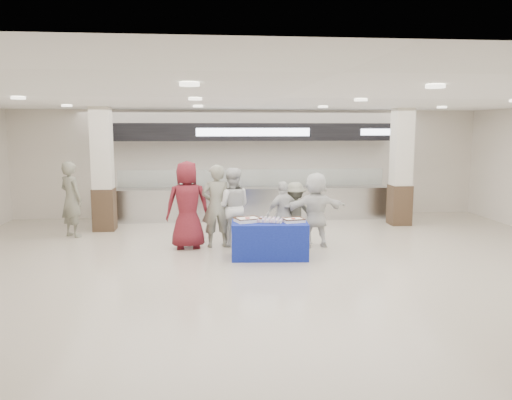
{
  "coord_description": "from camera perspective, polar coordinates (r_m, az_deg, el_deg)",
  "views": [
    {
      "loc": [
        -1.31,
        -9.02,
        2.67
      ],
      "look_at": [
        -0.26,
        1.6,
        1.12
      ],
      "focal_mm": 35.0,
      "sensor_mm": 36.0,
      "label": 1
    }
  ],
  "objects": [
    {
      "name": "soldier_b",
      "position": [
        11.49,
        4.46,
        -1.54
      ],
      "size": [
        0.93,
        0.54,
        1.44
      ],
      "primitive_type": "imported",
      "rotation": [
        0.0,
        0.0,
        3.14
      ],
      "color": "slate",
      "rests_on": "ground"
    },
    {
      "name": "column_left",
      "position": [
        13.53,
        -17.1,
        3.06
      ],
      "size": [
        0.55,
        0.55,
        3.2
      ],
      "color": "#382719",
      "rests_on": "ground"
    },
    {
      "name": "cupcake_tray",
      "position": [
        10.27,
        1.71,
        -2.31
      ],
      "size": [
        0.53,
        0.45,
        0.07
      ],
      "color": "silver",
      "rests_on": "display_table"
    },
    {
      "name": "column_right",
      "position": [
        14.29,
        16.23,
        3.35
      ],
      "size": [
        0.55,
        0.55,
        3.2
      ],
      "color": "#382719",
      "rests_on": "ground"
    },
    {
      "name": "soldier_a",
      "position": [
        11.18,
        -4.55,
        -0.71
      ],
      "size": [
        0.72,
        0.51,
        1.86
      ],
      "primitive_type": "imported",
      "rotation": [
        0.0,
        0.0,
        3.24
      ],
      "color": "slate",
      "rests_on": "ground"
    },
    {
      "name": "chef_short",
      "position": [
        11.23,
        3.17,
        -1.63
      ],
      "size": [
        0.95,
        0.66,
        1.49
      ],
      "primitive_type": "imported",
      "rotation": [
        0.0,
        0.0,
        3.52
      ],
      "color": "silver",
      "rests_on": "ground"
    },
    {
      "name": "sheet_cake_left",
      "position": [
        10.26,
        -0.97,
        -2.23
      ],
      "size": [
        0.58,
        0.51,
        0.1
      ],
      "color": "white",
      "rests_on": "display_table"
    },
    {
      "name": "display_table",
      "position": [
        10.32,
        1.56,
        -4.59
      ],
      "size": [
        1.61,
        0.9,
        0.75
      ],
      "primitive_type": "cube",
      "rotation": [
        0.0,
        0.0,
        -0.08
      ],
      "color": "navy",
      "rests_on": "ground"
    },
    {
      "name": "sheet_cake_right",
      "position": [
        10.28,
        4.28,
        -2.26
      ],
      "size": [
        0.47,
        0.4,
        0.09
      ],
      "color": "white",
      "rests_on": "display_table"
    },
    {
      "name": "serving_line",
      "position": [
        14.55,
        -0.42,
        2.29
      ],
      "size": [
        8.7,
        0.85,
        2.8
      ],
      "color": "silver",
      "rests_on": "ground"
    },
    {
      "name": "civilian_maroon",
      "position": [
        11.13,
        -7.83,
        -0.56
      ],
      "size": [
        1.02,
        0.72,
        1.96
      ],
      "primitive_type": "imported",
      "rotation": [
        0.0,
        0.0,
        3.25
      ],
      "color": "maroon",
      "rests_on": "ground"
    },
    {
      "name": "ground",
      "position": [
        9.49,
        2.56,
        -8.08
      ],
      "size": [
        14.0,
        14.0,
        0.0
      ],
      "primitive_type": "plane",
      "color": "beige",
      "rests_on": "ground"
    },
    {
      "name": "soldier_bg",
      "position": [
        13.05,
        -20.36,
        0.09
      ],
      "size": [
        0.81,
        0.78,
        1.86
      ],
      "primitive_type": "imported",
      "rotation": [
        0.0,
        0.0,
        2.45
      ],
      "color": "slate",
      "rests_on": "ground"
    },
    {
      "name": "chef_tall",
      "position": [
        11.3,
        -2.76,
        -0.8
      ],
      "size": [
        0.92,
        0.74,
        1.78
      ],
      "primitive_type": "imported",
      "rotation": [
        0.0,
        0.0,
        3.06
      ],
      "color": "silver",
      "rests_on": "ground"
    },
    {
      "name": "civilian_white",
      "position": [
        11.27,
        6.8,
        -1.11
      ],
      "size": [
        1.64,
        0.77,
        1.69
      ],
      "primitive_type": "imported",
      "rotation": [
        0.0,
        0.0,
        3.32
      ],
      "color": "white",
      "rests_on": "ground"
    }
  ]
}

